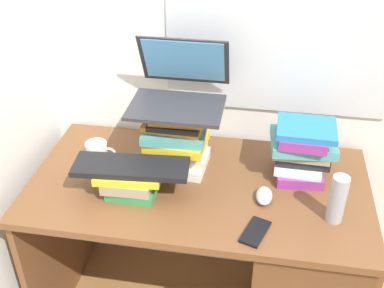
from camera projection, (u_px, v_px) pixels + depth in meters
name	position (u px, v px, depth m)	size (l,w,h in m)	color
wall_back	(216.00, 18.00, 1.87)	(6.00, 0.06, 2.60)	white
desk	(276.00, 263.00, 1.96)	(1.30, 0.69, 0.78)	brown
book_stack_tall	(177.00, 139.00, 1.85)	(0.26, 0.22, 0.26)	white
book_stack_keyboard_riser	(131.00, 180.00, 1.76)	(0.25, 0.19, 0.10)	#338C4C
book_stack_side	(302.00, 150.00, 1.81)	(0.25, 0.22, 0.23)	#8C338C
laptop	(180.00, 87.00, 1.81)	(0.35, 0.35, 0.23)	#2D2D33
keyboard	(131.00, 167.00, 1.73)	(0.42, 0.14, 0.02)	black
computer_mouse	(264.00, 196.00, 1.74)	(0.06, 0.10, 0.04)	#A5A8AD
mug	(97.00, 153.00, 1.92)	(0.12, 0.09, 0.09)	white
water_bottle	(337.00, 199.00, 1.61)	(0.06, 0.06, 0.18)	#999EA5
cell_phone	(255.00, 232.00, 1.60)	(0.07, 0.14, 0.01)	black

